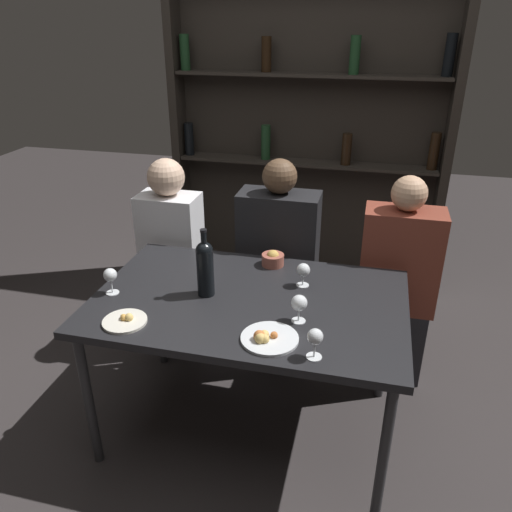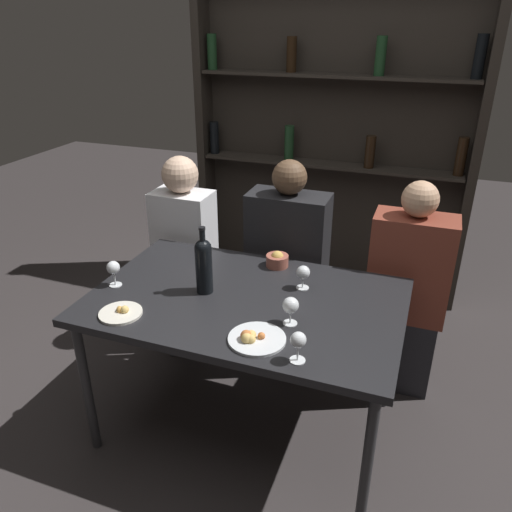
{
  "view_description": "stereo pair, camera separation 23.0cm",
  "coord_description": "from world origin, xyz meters",
  "px_view_note": "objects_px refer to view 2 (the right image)",
  "views": [
    {
      "loc": [
        0.49,
        -1.88,
        1.9
      ],
      "look_at": [
        0.0,
        0.13,
        0.9
      ],
      "focal_mm": 35.0,
      "sensor_mm": 36.0,
      "label": 1
    },
    {
      "loc": [
        0.71,
        -1.81,
        1.9
      ],
      "look_at": [
        0.0,
        0.13,
        0.9
      ],
      "focal_mm": 35.0,
      "sensor_mm": 36.0,
      "label": 2
    }
  ],
  "objects_px": {
    "wine_glass_3": "(291,306)",
    "seated_person_right": "(406,297)",
    "wine_glass_0": "(298,341)",
    "wine_glass_1": "(303,273)",
    "food_plate_1": "(254,338)",
    "seated_person_left": "(186,257)",
    "wine_bottle": "(204,263)",
    "snack_bowl": "(277,260)",
    "food_plate_0": "(121,313)",
    "seated_person_center": "(287,274)",
    "wine_glass_2": "(113,269)"
  },
  "relations": [
    {
      "from": "wine_glass_3",
      "to": "seated_person_right",
      "type": "distance_m",
      "value": 0.9
    },
    {
      "from": "wine_glass_0",
      "to": "wine_glass_1",
      "type": "height_order",
      "value": "wine_glass_0"
    },
    {
      "from": "wine_glass_0",
      "to": "wine_glass_3",
      "type": "xyz_separation_m",
      "value": [
        -0.1,
        0.23,
        -0.0
      ]
    },
    {
      "from": "food_plate_1",
      "to": "seated_person_left",
      "type": "distance_m",
      "value": 1.21
    },
    {
      "from": "wine_bottle",
      "to": "wine_glass_1",
      "type": "distance_m",
      "value": 0.46
    },
    {
      "from": "snack_bowl",
      "to": "seated_person_left",
      "type": "height_order",
      "value": "seated_person_left"
    },
    {
      "from": "wine_glass_0",
      "to": "seated_person_left",
      "type": "distance_m",
      "value": 1.4
    },
    {
      "from": "wine_bottle",
      "to": "seated_person_left",
      "type": "height_order",
      "value": "seated_person_left"
    },
    {
      "from": "wine_glass_1",
      "to": "food_plate_0",
      "type": "bearing_deg",
      "value": -143.93
    },
    {
      "from": "wine_glass_0",
      "to": "wine_glass_3",
      "type": "height_order",
      "value": "same"
    },
    {
      "from": "seated_person_center",
      "to": "snack_bowl",
      "type": "bearing_deg",
      "value": -84.84
    },
    {
      "from": "wine_bottle",
      "to": "wine_glass_3",
      "type": "bearing_deg",
      "value": -15.4
    },
    {
      "from": "food_plate_1",
      "to": "seated_person_left",
      "type": "xyz_separation_m",
      "value": [
        -0.78,
        0.91,
        -0.19
      ]
    },
    {
      "from": "wine_glass_0",
      "to": "seated_person_right",
      "type": "height_order",
      "value": "seated_person_right"
    },
    {
      "from": "wine_glass_1",
      "to": "wine_glass_3",
      "type": "distance_m",
      "value": 0.31
    },
    {
      "from": "wine_bottle",
      "to": "seated_person_right",
      "type": "distance_m",
      "value": 1.12
    },
    {
      "from": "wine_bottle",
      "to": "wine_glass_2",
      "type": "bearing_deg",
      "value": -167.45
    },
    {
      "from": "wine_glass_2",
      "to": "wine_glass_3",
      "type": "distance_m",
      "value": 0.87
    },
    {
      "from": "food_plate_0",
      "to": "food_plate_1",
      "type": "bearing_deg",
      "value": 1.36
    },
    {
      "from": "wine_glass_1",
      "to": "seated_person_right",
      "type": "distance_m",
      "value": 0.69
    },
    {
      "from": "snack_bowl",
      "to": "seated_person_left",
      "type": "bearing_deg",
      "value": 158.86
    },
    {
      "from": "food_plate_0",
      "to": "seated_person_center",
      "type": "bearing_deg",
      "value": 63.33
    },
    {
      "from": "food_plate_1",
      "to": "seated_person_center",
      "type": "distance_m",
      "value": 0.94
    },
    {
      "from": "food_plate_0",
      "to": "seated_person_right",
      "type": "bearing_deg",
      "value": 39.37
    },
    {
      "from": "wine_glass_2",
      "to": "food_plate_0",
      "type": "relative_size",
      "value": 0.68
    },
    {
      "from": "wine_glass_1",
      "to": "wine_glass_2",
      "type": "bearing_deg",
      "value": -161.64
    },
    {
      "from": "food_plate_0",
      "to": "snack_bowl",
      "type": "xyz_separation_m",
      "value": [
        0.49,
        0.66,
        0.03
      ]
    },
    {
      "from": "wine_glass_3",
      "to": "food_plate_1",
      "type": "relative_size",
      "value": 0.53
    },
    {
      "from": "wine_glass_3",
      "to": "snack_bowl",
      "type": "distance_m",
      "value": 0.53
    },
    {
      "from": "wine_glass_0",
      "to": "wine_bottle",
      "type": "bearing_deg",
      "value": 147.12
    },
    {
      "from": "wine_glass_0",
      "to": "wine_glass_2",
      "type": "bearing_deg",
      "value": 165.1
    },
    {
      "from": "wine_glass_2",
      "to": "seated_person_right",
      "type": "xyz_separation_m",
      "value": [
        1.29,
        0.71,
        -0.29
      ]
    },
    {
      "from": "wine_glass_0",
      "to": "snack_bowl",
      "type": "height_order",
      "value": "wine_glass_0"
    },
    {
      "from": "wine_glass_3",
      "to": "food_plate_0",
      "type": "relative_size",
      "value": 0.67
    },
    {
      "from": "wine_glass_0",
      "to": "seated_person_left",
      "type": "xyz_separation_m",
      "value": [
        -0.98,
        0.97,
        -0.27
      ]
    },
    {
      "from": "seated_person_left",
      "to": "seated_person_right",
      "type": "relative_size",
      "value": 1.0
    },
    {
      "from": "wine_glass_2",
      "to": "food_plate_0",
      "type": "distance_m",
      "value": 0.28
    },
    {
      "from": "seated_person_center",
      "to": "seated_person_right",
      "type": "distance_m",
      "value": 0.66
    },
    {
      "from": "wine_glass_0",
      "to": "food_plate_1",
      "type": "bearing_deg",
      "value": 162.11
    },
    {
      "from": "wine_bottle",
      "to": "seated_person_center",
      "type": "xyz_separation_m",
      "value": [
        0.21,
        0.62,
        -0.32
      ]
    },
    {
      "from": "wine_glass_2",
      "to": "snack_bowl",
      "type": "bearing_deg",
      "value": 34.75
    },
    {
      "from": "food_plate_1",
      "to": "wine_glass_3",
      "type": "bearing_deg",
      "value": 59.59
    },
    {
      "from": "wine_glass_1",
      "to": "seated_person_right",
      "type": "relative_size",
      "value": 0.1
    },
    {
      "from": "wine_glass_1",
      "to": "seated_person_center",
      "type": "relative_size",
      "value": 0.09
    },
    {
      "from": "wine_glass_3",
      "to": "wine_glass_1",
      "type": "bearing_deg",
      "value": 95.66
    },
    {
      "from": "wine_glass_2",
      "to": "wine_glass_3",
      "type": "xyz_separation_m",
      "value": [
        0.87,
        -0.03,
        -0.0
      ]
    },
    {
      "from": "wine_glass_1",
      "to": "food_plate_1",
      "type": "bearing_deg",
      "value": -98.03
    },
    {
      "from": "wine_glass_2",
      "to": "seated_person_left",
      "type": "relative_size",
      "value": 0.1
    },
    {
      "from": "wine_glass_1",
      "to": "snack_bowl",
      "type": "height_order",
      "value": "wine_glass_1"
    },
    {
      "from": "wine_glass_1",
      "to": "wine_glass_2",
      "type": "distance_m",
      "value": 0.88
    }
  ]
}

